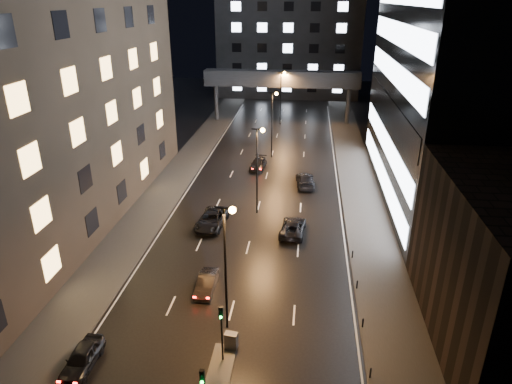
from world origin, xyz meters
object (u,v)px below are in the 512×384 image
at_px(car_away_b, 207,283).
at_px(utility_cabinet, 231,340).
at_px(car_away_c, 212,219).
at_px(car_toward_b, 305,180).
at_px(car_away_d, 258,164).
at_px(car_toward_a, 293,227).
at_px(car_away_a, 82,358).

relative_size(car_away_b, utility_cabinet, 3.35).
relative_size(car_away_b, car_away_c, 0.71).
xyz_separation_m(car_away_b, car_away_c, (-1.96, 11.62, 0.13)).
distance_m(car_away_c, car_toward_b, 16.19).
relative_size(car_away_d, car_toward_a, 0.92).
height_order(car_away_a, car_toward_b, car_toward_b).
height_order(car_away_a, utility_cabinet, car_away_a).
xyz_separation_m(car_away_a, car_toward_b, (14.40, 34.04, 0.08)).
relative_size(car_away_d, car_toward_b, 0.87).
bearing_deg(car_toward_a, car_toward_b, -89.54).
distance_m(car_away_d, car_toward_a, 19.96).
distance_m(car_away_a, car_away_c, 21.71).
bearing_deg(car_away_b, car_away_d, 87.44).
distance_m(car_away_d, utility_cabinet, 36.98).
bearing_deg(utility_cabinet, car_away_a, -155.02).
distance_m(car_away_a, car_toward_b, 36.96).
height_order(car_away_a, car_away_b, car_away_a).
bearing_deg(car_toward_b, car_away_b, 66.45).
bearing_deg(car_away_b, car_toward_a, 57.44).
distance_m(car_away_a, utility_cabinet, 10.10).
bearing_deg(car_away_b, car_toward_b, 71.39).
xyz_separation_m(car_away_b, car_away_d, (1.05, 30.11, 0.02)).
height_order(car_toward_b, utility_cabinet, car_toward_b).
relative_size(car_away_a, car_toward_b, 0.77).
distance_m(car_away_b, utility_cabinet, 7.54).
relative_size(car_toward_a, car_toward_b, 0.95).
height_order(car_away_c, car_away_d, car_away_c).
distance_m(car_away_b, car_away_d, 30.13).
relative_size(car_toward_a, utility_cabinet, 4.27).
bearing_deg(car_away_c, car_away_d, 85.37).
bearing_deg(utility_cabinet, car_away_b, 124.32).
distance_m(car_toward_b, utility_cabinet, 31.57).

